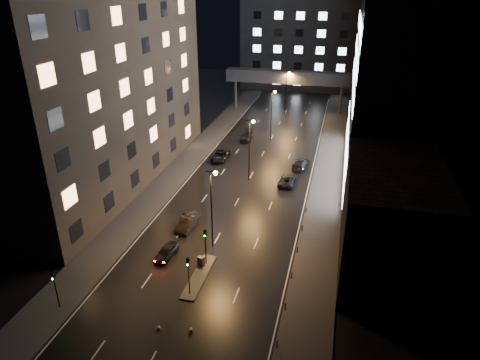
{
  "coord_description": "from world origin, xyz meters",
  "views": [
    {
      "loc": [
        13.72,
        -33.81,
        29.35
      ],
      "look_at": [
        0.67,
        19.21,
        4.0
      ],
      "focal_mm": 32.0,
      "sensor_mm": 36.0,
      "label": 1
    }
  ],
  "objects_px": {
    "car_away_a": "(166,252)",
    "utility_cabinet": "(201,261)",
    "car_away_c": "(220,156)",
    "car_away_d": "(247,136)",
    "car_toward_a": "(287,180)",
    "car_away_b": "(188,222)",
    "car_toward_b": "(301,164)"
  },
  "relations": [
    {
      "from": "car_away_a",
      "to": "car_toward_b",
      "type": "distance_m",
      "value": 32.68
    },
    {
      "from": "car_away_b",
      "to": "car_toward_a",
      "type": "height_order",
      "value": "car_away_b"
    },
    {
      "from": "car_away_b",
      "to": "car_away_c",
      "type": "distance_m",
      "value": 23.83
    },
    {
      "from": "car_away_a",
      "to": "utility_cabinet",
      "type": "height_order",
      "value": "car_away_a"
    },
    {
      "from": "car_away_b",
      "to": "car_toward_b",
      "type": "height_order",
      "value": "car_away_b"
    },
    {
      "from": "car_away_b",
      "to": "car_toward_b",
      "type": "relative_size",
      "value": 0.92
    },
    {
      "from": "car_away_c",
      "to": "car_away_d",
      "type": "bearing_deg",
      "value": 79.74
    },
    {
      "from": "car_away_d",
      "to": "car_toward_a",
      "type": "xyz_separation_m",
      "value": [
        10.92,
        -19.02,
        -0.08
      ]
    },
    {
      "from": "car_toward_a",
      "to": "utility_cabinet",
      "type": "bearing_deg",
      "value": 77.22
    },
    {
      "from": "car_away_b",
      "to": "car_away_d",
      "type": "xyz_separation_m",
      "value": [
        -0.15,
        35.41,
        -0.02
      ]
    },
    {
      "from": "car_away_a",
      "to": "car_away_b",
      "type": "height_order",
      "value": "car_away_b"
    },
    {
      "from": "car_away_b",
      "to": "car_toward_b",
      "type": "bearing_deg",
      "value": 65.6
    },
    {
      "from": "car_away_c",
      "to": "car_away_a",
      "type": "bearing_deg",
      "value": -84.68
    },
    {
      "from": "car_away_c",
      "to": "car_toward_a",
      "type": "xyz_separation_m",
      "value": [
        13.24,
        -7.31,
        -0.05
      ]
    },
    {
      "from": "car_away_a",
      "to": "car_away_c",
      "type": "relative_size",
      "value": 0.73
    },
    {
      "from": "car_away_b",
      "to": "car_away_d",
      "type": "bearing_deg",
      "value": 93.08
    },
    {
      "from": "car_toward_a",
      "to": "car_toward_b",
      "type": "distance_m",
      "value": 7.24
    },
    {
      "from": "car_away_b",
      "to": "car_toward_b",
      "type": "distance_m",
      "value": 26.44
    },
    {
      "from": "car_away_a",
      "to": "car_toward_b",
      "type": "xyz_separation_m",
      "value": [
        12.24,
        30.3,
        0.09
      ]
    },
    {
      "from": "car_toward_a",
      "to": "utility_cabinet",
      "type": "distance_m",
      "value": 24.82
    },
    {
      "from": "car_away_c",
      "to": "car_away_d",
      "type": "relative_size",
      "value": 1.01
    },
    {
      "from": "car_away_a",
      "to": "car_away_d",
      "type": "height_order",
      "value": "car_away_d"
    },
    {
      "from": "car_away_c",
      "to": "car_toward_b",
      "type": "bearing_deg",
      "value": 0.16
    },
    {
      "from": "car_away_a",
      "to": "car_away_d",
      "type": "bearing_deg",
      "value": 95.61
    },
    {
      "from": "car_away_a",
      "to": "car_away_b",
      "type": "bearing_deg",
      "value": 94.49
    },
    {
      "from": "car_away_d",
      "to": "utility_cabinet",
      "type": "xyz_separation_m",
      "value": [
        4.55,
        -43.01,
        -0.09
      ]
    },
    {
      "from": "car_away_b",
      "to": "car_away_c",
      "type": "height_order",
      "value": "car_away_b"
    },
    {
      "from": "car_toward_b",
      "to": "utility_cabinet",
      "type": "distance_m",
      "value": 32.05
    },
    {
      "from": "car_toward_b",
      "to": "utility_cabinet",
      "type": "xyz_separation_m",
      "value": [
        -7.7,
        -31.11,
        -0.08
      ]
    },
    {
      "from": "car_away_a",
      "to": "car_away_c",
      "type": "xyz_separation_m",
      "value": [
        -2.33,
        30.5,
        0.08
      ]
    },
    {
      "from": "car_toward_b",
      "to": "car_away_a",
      "type": "bearing_deg",
      "value": 75.42
    },
    {
      "from": "car_away_a",
      "to": "car_toward_b",
      "type": "height_order",
      "value": "car_toward_b"
    }
  ]
}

